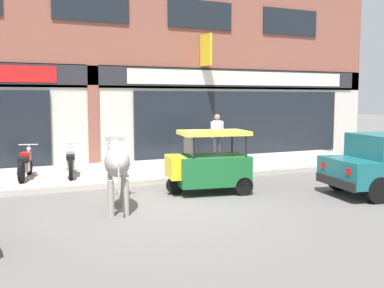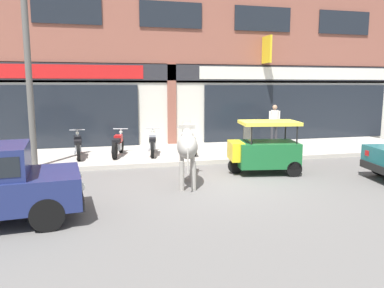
% 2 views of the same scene
% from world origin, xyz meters
% --- Properties ---
extents(ground_plane, '(90.00, 90.00, 0.00)m').
position_xyz_m(ground_plane, '(0.00, 0.00, 0.00)').
color(ground_plane, '#605E5B').
extents(sidewalk, '(19.00, 3.76, 0.14)m').
position_xyz_m(sidewalk, '(0.00, 4.08, 0.07)').
color(sidewalk, '#B7AFA3').
rests_on(sidewalk, ground).
extents(shop_building, '(23.00, 1.40, 8.81)m').
position_xyz_m(shop_building, '(0.00, 6.21, 4.19)').
color(shop_building, '#8E5142').
rests_on(shop_building, ground).
extents(cow, '(0.85, 2.12, 1.61)m').
position_xyz_m(cow, '(-0.76, -0.04, 1.01)').
color(cow, '#9E998E').
rests_on(cow, ground).
extents(auto_rickshaw, '(2.09, 1.42, 1.52)m').
position_xyz_m(auto_rickshaw, '(1.70, 0.71, 0.66)').
color(auto_rickshaw, black).
rests_on(auto_rickshaw, ground).
extents(motorcycle_1, '(0.67, 1.79, 0.88)m').
position_xyz_m(motorcycle_1, '(-2.31, 3.74, 0.53)').
color(motorcycle_1, black).
rests_on(motorcycle_1, sidewalk).
extents(motorcycle_2, '(0.59, 1.80, 0.88)m').
position_xyz_m(motorcycle_2, '(-1.12, 3.68, 0.53)').
color(motorcycle_2, black).
rests_on(motorcycle_2, sidewalk).
extents(motorcycle_3, '(0.52, 1.81, 0.88)m').
position_xyz_m(motorcycle_3, '(0.14, 3.63, 0.53)').
color(motorcycle_3, black).
rests_on(motorcycle_3, sidewalk).
extents(pedestrian, '(0.50, 0.32, 1.60)m').
position_xyz_m(pedestrian, '(4.14, 5.00, 1.13)').
color(pedestrian, '#2D2D33').
rests_on(pedestrian, sidewalk).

